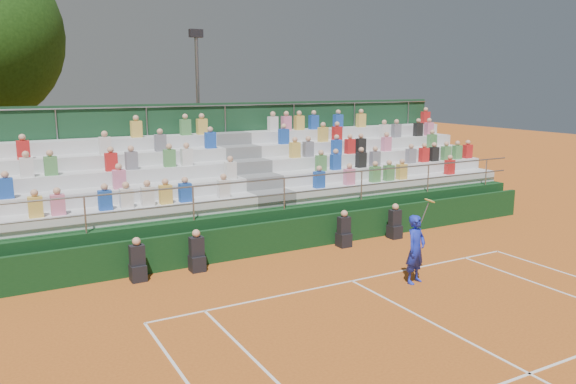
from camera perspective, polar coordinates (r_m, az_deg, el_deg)
ground at (r=15.07m, az=6.52°, el=-8.98°), size 90.00×90.00×0.00m
courtside_wall at (r=17.49m, az=0.48°, el=-4.35°), size 20.00×0.15×1.00m
line_officials at (r=16.78m, az=-0.96°, el=-5.10°), size 9.01×0.40×1.19m
grandstand at (r=20.17m, az=-4.01°, el=-0.62°), size 20.00×5.20×4.40m
tennis_player at (r=14.97m, az=12.86°, el=-5.68°), size 0.91×0.61×2.22m
floodlight_mast at (r=25.83m, az=-9.13°, el=9.22°), size 0.60×0.25×7.45m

